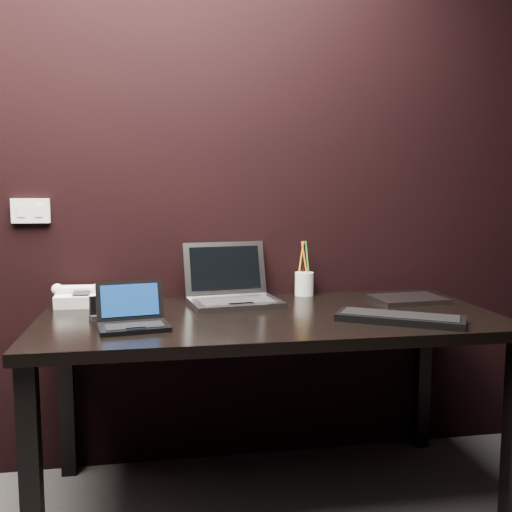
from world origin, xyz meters
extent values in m
plane|color=black|center=(0.00, 1.80, 1.30)|extent=(4.00, 0.00, 4.00)
cube|color=silver|center=(-0.62, 1.79, 1.12)|extent=(0.15, 0.02, 0.10)
cube|color=silver|center=(-0.66, 1.78, 1.12)|extent=(0.03, 0.01, 0.05)
cube|color=silver|center=(-0.58, 1.78, 1.12)|extent=(0.03, 0.01, 0.05)
cube|color=black|center=(0.30, 1.40, 0.72)|extent=(1.70, 0.80, 0.04)
cube|color=black|center=(-0.50, 1.05, 0.35)|extent=(0.06, 0.06, 0.70)
cube|color=black|center=(-0.50, 1.75, 0.35)|extent=(0.06, 0.06, 0.70)
cube|color=black|center=(1.10, 1.75, 0.35)|extent=(0.06, 0.06, 0.70)
cube|color=black|center=(-0.19, 1.24, 0.75)|extent=(0.25, 0.19, 0.02)
cube|color=black|center=(-0.19, 1.22, 0.76)|extent=(0.20, 0.12, 0.00)
cube|color=black|center=(-0.18, 1.18, 0.76)|extent=(0.07, 0.04, 0.00)
cube|color=black|center=(-0.21, 1.34, 0.82)|extent=(0.23, 0.09, 0.13)
cube|color=#0A224E|center=(-0.21, 1.34, 0.82)|extent=(0.20, 0.07, 0.11)
cube|color=#9A999E|center=(0.19, 1.58, 0.75)|extent=(0.38, 0.30, 0.02)
cube|color=black|center=(0.20, 1.55, 0.77)|extent=(0.30, 0.18, 0.00)
cube|color=gray|center=(0.20, 1.48, 0.77)|extent=(0.10, 0.05, 0.00)
cube|color=#97989C|center=(0.17, 1.73, 0.87)|extent=(0.36, 0.11, 0.22)
cube|color=black|center=(0.17, 1.72, 0.87)|extent=(0.31, 0.09, 0.18)
cube|color=black|center=(0.73, 1.19, 0.75)|extent=(0.46, 0.35, 0.03)
cube|color=black|center=(0.73, 1.19, 0.77)|extent=(0.41, 0.31, 0.00)
cube|color=gray|center=(0.92, 1.54, 0.75)|extent=(0.30, 0.23, 0.02)
cube|color=white|center=(-0.43, 1.68, 0.77)|extent=(0.17, 0.16, 0.07)
cylinder|color=white|center=(-0.43, 1.67, 0.81)|extent=(0.16, 0.04, 0.03)
sphere|color=white|center=(-0.51, 1.68, 0.81)|extent=(0.05, 0.05, 0.05)
sphere|color=silver|center=(-0.35, 1.67, 0.81)|extent=(0.05, 0.05, 0.05)
cube|color=black|center=(-0.41, 1.64, 0.80)|extent=(0.07, 0.05, 0.01)
cube|color=black|center=(-0.34, 1.42, 0.78)|extent=(0.04, 0.03, 0.08)
cube|color=black|center=(-0.33, 1.41, 0.75)|extent=(0.06, 0.05, 0.02)
cylinder|color=silver|center=(0.52, 1.75, 0.79)|extent=(0.10, 0.10, 0.10)
cylinder|color=orange|center=(0.51, 1.75, 0.90)|extent=(0.03, 0.03, 0.15)
cylinder|color=green|center=(0.54, 1.75, 0.90)|extent=(0.02, 0.02, 0.15)
cylinder|color=black|center=(0.53, 1.76, 0.90)|extent=(0.02, 0.02, 0.15)
cylinder|color=#F24C16|center=(0.52, 1.74, 0.90)|extent=(0.03, 0.03, 0.15)
camera|label=1|loc=(-0.11, -0.67, 1.20)|focal=40.00mm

